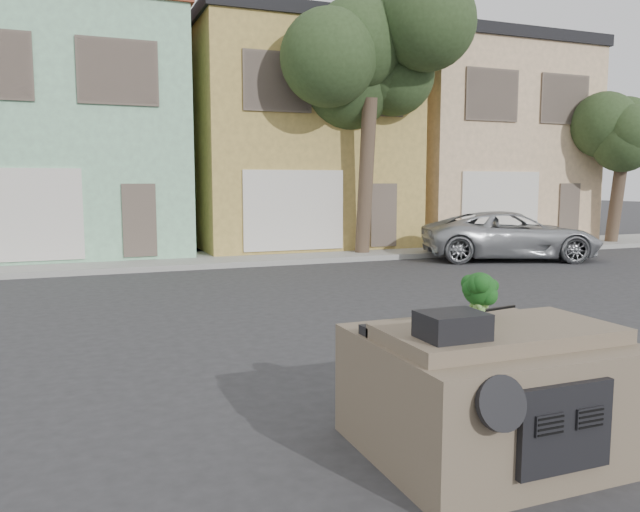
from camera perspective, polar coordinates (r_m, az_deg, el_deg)
ground_plane at (r=8.22m, az=2.15°, el=-9.38°), size 120.00×120.00×0.00m
sidewalk at (r=18.15m, az=-11.22°, el=-0.37°), size 40.00×3.00×0.15m
townhouse_mint at (r=21.79m, az=-22.63°, el=10.16°), size 7.20×8.20×7.55m
townhouse_tan at (r=22.94m, az=-3.23°, el=10.47°), size 7.20×8.20×7.55m
townhouse_beige at (r=26.27m, az=12.74°, el=9.84°), size 7.20×8.20×7.55m
silver_pickup at (r=19.42m, az=16.97°, el=-0.30°), size 5.64×4.00×1.43m
tree_near at (r=19.00m, az=4.26°, el=12.67°), size 4.40×4.00×8.50m
tree_far at (r=24.92m, az=25.64°, el=7.74°), size 3.20×3.00×6.00m
car_dashboard at (r=5.57m, az=14.89°, el=-11.53°), size 2.00×1.80×1.12m
instrument_hump at (r=4.79m, az=11.99°, el=-6.23°), size 0.48×0.38×0.20m
wiper_arm at (r=5.88m, az=15.07°, el=-4.80°), size 0.69×0.15×0.02m
broccoli at (r=5.47m, az=14.37°, el=-3.53°), size 0.41×0.41×0.42m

